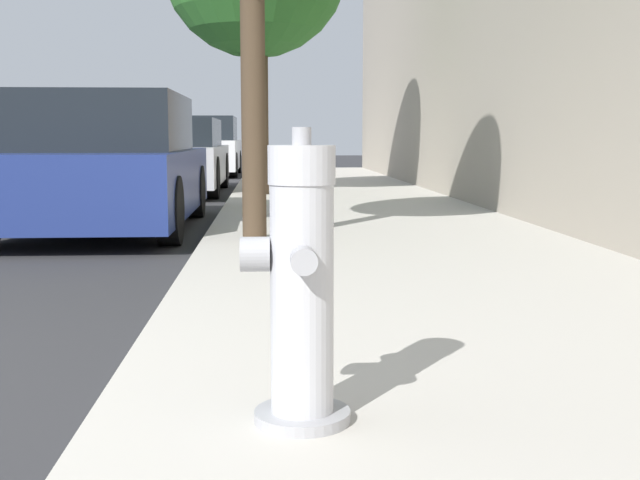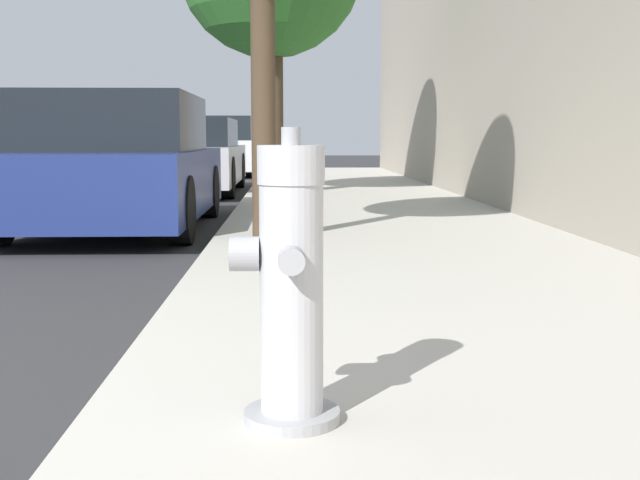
{
  "view_description": "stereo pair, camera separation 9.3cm",
  "coord_description": "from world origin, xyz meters",
  "px_view_note": "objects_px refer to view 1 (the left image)",
  "views": [
    {
      "loc": [
        2.48,
        -2.49,
        1.0
      ],
      "look_at": [
        2.7,
        1.07,
        0.53
      ],
      "focal_mm": 45.0,
      "sensor_mm": 36.0,
      "label": 1
    },
    {
      "loc": [
        2.57,
        -2.5,
        1.0
      ],
      "look_at": [
        2.7,
        1.07,
        0.53
      ],
      "focal_mm": 45.0,
      "sensor_mm": 36.0,
      "label": 2
    }
  ],
  "objects_px": {
    "fire_hydrant": "(301,289)",
    "parked_car_mid": "(169,157)",
    "parked_car_far": "(205,148)",
    "parked_car_near": "(103,166)"
  },
  "relations": [
    {
      "from": "fire_hydrant",
      "to": "parked_car_mid",
      "type": "xyz_separation_m",
      "value": [
        -1.84,
        11.91,
        0.1
      ]
    },
    {
      "from": "parked_car_mid",
      "to": "parked_car_far",
      "type": "xyz_separation_m",
      "value": [
        0.13,
        6.53,
        0.07
      ]
    },
    {
      "from": "fire_hydrant",
      "to": "parked_car_mid",
      "type": "bearing_deg",
      "value": 98.78
    },
    {
      "from": "parked_car_mid",
      "to": "parked_car_near",
      "type": "bearing_deg",
      "value": -90.07
    },
    {
      "from": "parked_car_near",
      "to": "parked_car_far",
      "type": "relative_size",
      "value": 1.0
    },
    {
      "from": "parked_car_mid",
      "to": "fire_hydrant",
      "type": "bearing_deg",
      "value": -81.22
    },
    {
      "from": "parked_car_far",
      "to": "parked_car_near",
      "type": "bearing_deg",
      "value": -90.62
    },
    {
      "from": "fire_hydrant",
      "to": "parked_car_near",
      "type": "xyz_separation_m",
      "value": [
        -1.85,
        6.27,
        0.15
      ]
    },
    {
      "from": "parked_car_mid",
      "to": "parked_car_far",
      "type": "height_order",
      "value": "parked_car_far"
    },
    {
      "from": "fire_hydrant",
      "to": "parked_car_far",
      "type": "relative_size",
      "value": 0.21
    }
  ]
}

